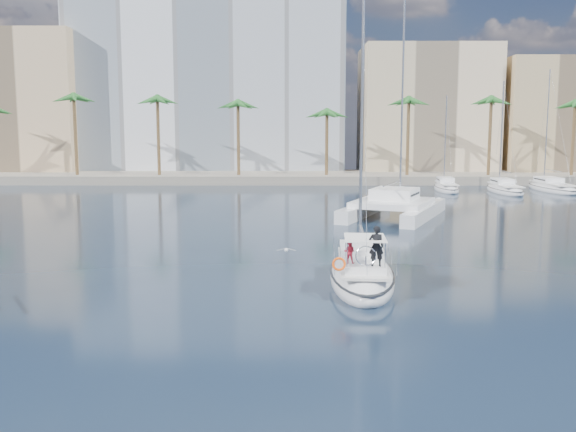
{
  "coord_description": "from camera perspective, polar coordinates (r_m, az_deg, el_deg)",
  "views": [
    {
      "loc": [
        0.75,
        -31.45,
        7.85
      ],
      "look_at": [
        0.66,
        1.5,
        3.24
      ],
      "focal_mm": 40.0,
      "sensor_mm": 36.0,
      "label": 1
    }
  ],
  "objects": [
    {
      "name": "moored_yacht_c",
      "position": [
        85.18,
        22.41,
        2.08
      ],
      "size": [
        3.98,
        12.33,
        15.54
      ],
      "primitive_type": null,
      "rotation": [
        0.0,
        0.0,
        0.03
      ],
      "color": "silver",
      "rests_on": "ground"
    },
    {
      "name": "moored_yacht_a",
      "position": [
        81.16,
        13.88,
        2.19
      ],
      "size": [
        3.37,
        9.52,
        11.9
      ],
      "primitive_type": null,
      "rotation": [
        0.0,
        0.0,
        -0.07
      ],
      "color": "silver",
      "rests_on": "ground"
    },
    {
      "name": "building_beige",
      "position": [
        103.68,
        12.13,
        8.98
      ],
      "size": [
        20.0,
        14.0,
        20.0
      ],
      "primitive_type": "cube",
      "color": "beige",
      "rests_on": "ground"
    },
    {
      "name": "building_modern",
      "position": [
        105.41,
        -6.93,
        11.26
      ],
      "size": [
        42.0,
        16.0,
        28.0
      ],
      "primitive_type": "cube",
      "color": "silver",
      "rests_on": "ground"
    },
    {
      "name": "quay",
      "position": [
        92.74,
        -0.31,
        3.49
      ],
      "size": [
        120.0,
        14.0,
        1.2
      ],
      "primitive_type": "cube",
      "color": "gray",
      "rests_on": "ground"
    },
    {
      "name": "catamaran",
      "position": [
        56.64,
        9.39,
        1.09
      ],
      "size": [
        11.23,
        14.63,
        18.97
      ],
      "rotation": [
        0.0,
        0.0,
        -0.41
      ],
      "color": "silver",
      "rests_on": "ground"
    },
    {
      "name": "building_tan_left",
      "position": [
        109.22,
        -23.19,
        8.99
      ],
      "size": [
        22.0,
        14.0,
        22.0
      ],
      "primitive_type": "cube",
      "color": "tan",
      "rests_on": "ground"
    },
    {
      "name": "moored_yacht_b",
      "position": [
        81.05,
        18.69,
        1.99
      ],
      "size": [
        3.32,
        10.83,
        13.72
      ],
      "primitive_type": null,
      "rotation": [
        0.0,
        0.0,
        -0.02
      ],
      "color": "silver",
      "rests_on": "ground"
    },
    {
      "name": "main_sloop",
      "position": [
        32.7,
        6.57,
        -5.08
      ],
      "size": [
        3.78,
        10.25,
        14.97
      ],
      "rotation": [
        0.0,
        0.0,
        -0.06
      ],
      "color": "silver",
      "rests_on": "ground"
    },
    {
      "name": "palm_left",
      "position": [
        95.06,
        -21.56,
        8.89
      ],
      "size": [
        3.6,
        3.6,
        12.3
      ],
      "color": "brown",
      "rests_on": "ground"
    },
    {
      "name": "ground",
      "position": [
        32.43,
        -1.18,
        -6.04
      ],
      "size": [
        160.0,
        160.0,
        0.0
      ],
      "primitive_type": "plane",
      "color": "black",
      "rests_on": "ground"
    },
    {
      "name": "seagull",
      "position": [
        38.32,
        -0.15,
        -3.03
      ],
      "size": [
        1.16,
        0.5,
        0.21
      ],
      "color": "silver",
      "rests_on": "ground"
    },
    {
      "name": "palm_centre",
      "position": [
        88.49,
        -0.34,
        9.55
      ],
      "size": [
        3.6,
        3.6,
        12.3
      ],
      "color": "brown",
      "rests_on": "ground"
    },
    {
      "name": "palm_right",
      "position": [
        94.53,
        21.01,
        8.92
      ],
      "size": [
        3.6,
        3.6,
        12.3
      ],
      "color": "brown",
      "rests_on": "ground"
    },
    {
      "name": "building_tan_right",
      "position": [
        107.67,
        22.91,
        7.96
      ],
      "size": [
        18.0,
        12.0,
        18.0
      ],
      "primitive_type": "cube",
      "color": "tan",
      "rests_on": "ground"
    }
  ]
}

